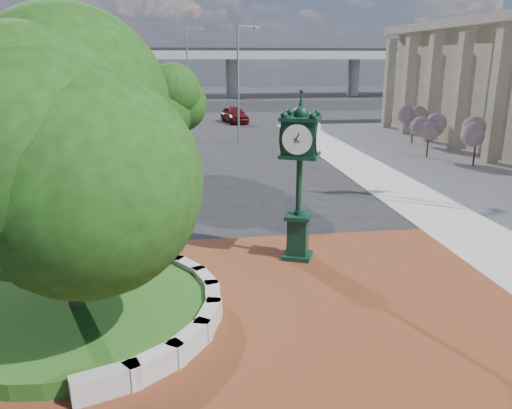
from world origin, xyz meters
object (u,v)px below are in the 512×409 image
Objects in this scene: street_lamp_far at (190,65)px; post_clock at (299,171)px; street_lamp_near at (241,76)px; parked_car at (235,114)px.

post_clock is at bearing -86.10° from street_lamp_far.
street_lamp_near is (0.58, 21.64, 2.00)m from post_clock.
street_lamp_near reaches higher than post_clock.
post_clock is 1.10× the size of parked_car.
post_clock is 40.74m from street_lamp_far.
parked_car is 0.51× the size of street_lamp_far.
post_clock is at bearing -91.55° from street_lamp_near.
street_lamp_near is at bearing -104.33° from parked_car.
post_clock is 0.62× the size of street_lamp_near.
street_lamp_far is (-2.77, 40.56, 2.51)m from post_clock.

